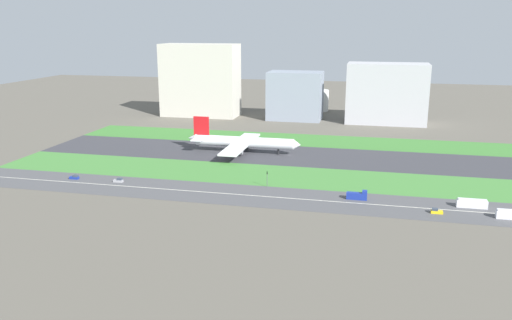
% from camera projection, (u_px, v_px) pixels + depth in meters
% --- Properties ---
extents(ground_plane, '(800.00, 800.00, 0.00)m').
position_uv_depth(ground_plane, '(289.00, 155.00, 289.42)').
color(ground_plane, '#5B564C').
extents(runway, '(280.00, 46.00, 0.10)m').
position_uv_depth(runway, '(289.00, 155.00, 289.40)').
color(runway, '#38383D').
rests_on(runway, ground_plane).
extents(grass_median_north, '(280.00, 36.00, 0.10)m').
position_uv_depth(grass_median_north, '(300.00, 140.00, 328.06)').
color(grass_median_north, '#3D7A33').
rests_on(grass_median_north, ground_plane).
extents(grass_median_south, '(280.00, 36.00, 0.10)m').
position_uv_depth(grass_median_south, '(275.00, 176.00, 250.74)').
color(grass_median_south, '#427F38').
rests_on(grass_median_south, ground_plane).
extents(highway, '(280.00, 28.00, 0.10)m').
position_uv_depth(highway, '(260.00, 196.00, 220.57)').
color(highway, '#4C4C4F').
rests_on(highway, ground_plane).
extents(highway_centerline, '(266.00, 0.50, 0.01)m').
position_uv_depth(highway_centerline, '(260.00, 196.00, 220.56)').
color(highway_centerline, silver).
rests_on(highway_centerline, highway).
extents(airliner, '(65.00, 56.00, 19.70)m').
position_uv_depth(airliner, '(241.00, 142.00, 293.82)').
color(airliner, white).
rests_on(airliner, runway).
extents(bus_1, '(11.60, 2.50, 3.50)m').
position_uv_depth(bus_1, '(472.00, 203.00, 206.31)').
color(bus_1, silver).
rests_on(bus_1, highway).
extents(car_2, '(4.40, 1.80, 2.00)m').
position_uv_depth(car_2, '(119.00, 180.00, 239.89)').
color(car_2, '#99999E').
rests_on(car_2, highway).
extents(truck_0, '(8.40, 2.50, 4.00)m').
position_uv_depth(truck_0, '(357.00, 196.00, 216.09)').
color(truck_0, navy).
rests_on(truck_0, highway).
extents(car_1, '(4.40, 1.80, 2.00)m').
position_uv_depth(car_1, '(436.00, 211.00, 200.24)').
color(car_1, yellow).
rests_on(car_1, highway).
extents(car_0, '(4.40, 1.80, 2.00)m').
position_uv_depth(car_0, '(75.00, 177.00, 244.81)').
color(car_0, navy).
rests_on(car_0, highway).
extents(traffic_light, '(0.36, 0.50, 7.20)m').
position_uv_depth(traffic_light, '(267.00, 178.00, 231.70)').
color(traffic_light, '#4C4C51').
rests_on(traffic_light, highway).
extents(terminal_building, '(59.25, 26.23, 55.82)m').
position_uv_depth(terminal_building, '(200.00, 80.00, 409.62)').
color(terminal_building, beige).
rests_on(terminal_building, ground_plane).
extents(hangar_building, '(40.35, 26.15, 35.99)m').
position_uv_depth(hangar_building, '(295.00, 96.00, 395.64)').
color(hangar_building, gray).
rests_on(hangar_building, ground_plane).
extents(office_tower, '(57.11, 28.00, 43.31)m').
position_uv_depth(office_tower, '(387.00, 93.00, 380.02)').
color(office_tower, '#B2B2B7').
rests_on(office_tower, ground_plane).
extents(fuel_tank_west, '(18.74, 18.74, 17.41)m').
position_uv_depth(fuel_tank_west, '(317.00, 100.00, 437.80)').
color(fuel_tank_west, silver).
rests_on(fuel_tank_west, ground_plane).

